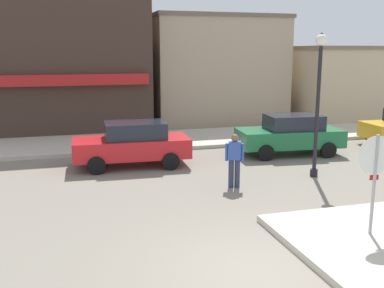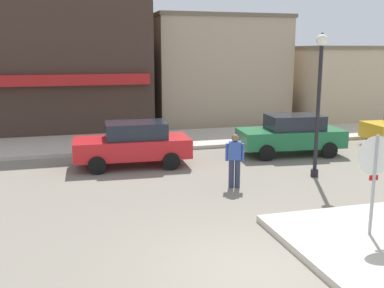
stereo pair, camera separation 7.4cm
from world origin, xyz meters
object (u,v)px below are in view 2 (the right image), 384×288
(lamp_post, at_px, (319,85))
(parked_car_nearest, at_px, (133,143))
(stop_sign, at_px, (374,172))
(pedestrian_crossing_near, at_px, (235,159))
(parked_car_second, at_px, (291,134))

(lamp_post, xyz_separation_m, parked_car_nearest, (-5.44, 2.95, -2.15))
(stop_sign, xyz_separation_m, parked_car_nearest, (-3.92, 7.73, -0.71))
(lamp_post, distance_m, parked_car_nearest, 6.55)
(stop_sign, distance_m, lamp_post, 5.21)
(stop_sign, height_order, parked_car_nearest, stop_sign)
(parked_car_nearest, height_order, pedestrian_crossing_near, pedestrian_crossing_near)
(parked_car_nearest, relative_size, pedestrian_crossing_near, 2.53)
(parked_car_second, relative_size, pedestrian_crossing_near, 2.57)
(parked_car_second, bearing_deg, lamp_post, -103.94)
(stop_sign, distance_m, parked_car_second, 8.22)
(pedestrian_crossing_near, bearing_deg, parked_car_nearest, 126.84)
(stop_sign, bearing_deg, pedestrian_crossing_near, 107.88)
(parked_car_second, bearing_deg, stop_sign, -106.16)
(stop_sign, height_order, parked_car_second, stop_sign)
(lamp_post, height_order, parked_car_nearest, lamp_post)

